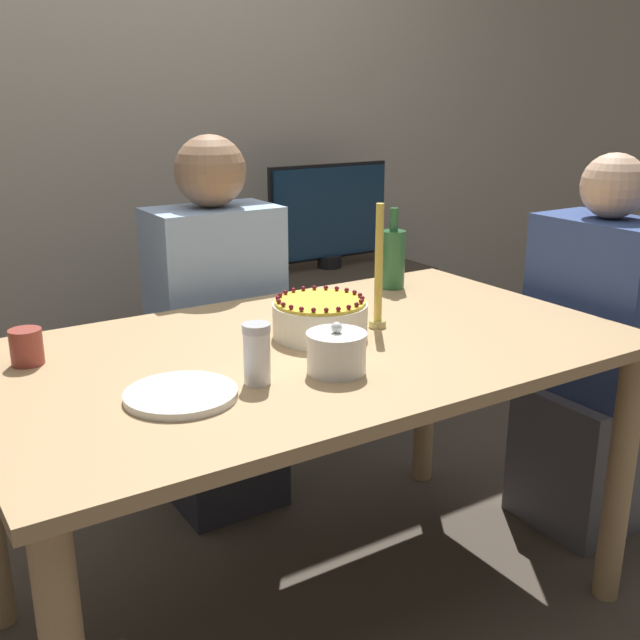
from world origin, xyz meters
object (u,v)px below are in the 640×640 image
at_px(candle, 379,277).
at_px(person_man_blue_shirt, 218,351).
at_px(cake, 320,318).
at_px(sugar_shaker, 257,353).
at_px(bottle, 393,258).
at_px(person_woman_floral, 592,372).
at_px(sugar_bowl, 336,352).
at_px(tv_monitor, 329,214).

relative_size(candle, person_man_blue_shirt, 0.26).
height_order(cake, sugar_shaker, sugar_shaker).
bearing_deg(sugar_shaker, cake, 34.59).
bearing_deg(cake, bottle, 32.33).
bearing_deg(cake, person_man_blue_shirt, 90.09).
bearing_deg(sugar_shaker, candle, 21.50).
distance_m(bottle, person_woman_floral, 0.72).
relative_size(sugar_shaker, person_woman_floral, 0.11).
xyz_separation_m(cake, sugar_shaker, (-0.28, -0.19, 0.02)).
xyz_separation_m(cake, person_man_blue_shirt, (-0.00, 0.62, -0.27)).
bearing_deg(person_woman_floral, candle, 82.14).
distance_m(sugar_shaker, candle, 0.48).
relative_size(sugar_bowl, sugar_shaker, 1.02).
bearing_deg(cake, tv_monitor, 55.75).
xyz_separation_m(cake, person_woman_floral, (0.93, -0.12, -0.30)).
distance_m(bottle, person_man_blue_shirt, 0.64).
height_order(sugar_shaker, bottle, bottle).
xyz_separation_m(sugar_bowl, candle, (0.27, 0.21, 0.09)).
xyz_separation_m(sugar_bowl, bottle, (0.55, 0.51, 0.05)).
height_order(person_man_blue_shirt, person_woman_floral, person_man_blue_shirt).
xyz_separation_m(candle, person_man_blue_shirt, (-0.17, 0.63, -0.36)).
bearing_deg(person_woman_floral, tv_monitor, 9.81).
relative_size(bottle, person_woman_floral, 0.21).
xyz_separation_m(cake, bottle, (0.45, 0.28, 0.05)).
xyz_separation_m(sugar_bowl, sugar_shaker, (-0.17, 0.04, 0.02)).
height_order(bottle, tv_monitor, tv_monitor).
bearing_deg(person_woman_floral, sugar_shaker, 93.33).
relative_size(sugar_bowl, bottle, 0.53).
distance_m(sugar_bowl, person_man_blue_shirt, 0.89).
bearing_deg(tv_monitor, candle, -117.29).
distance_m(candle, person_man_blue_shirt, 0.75).
relative_size(sugar_shaker, bottle, 0.52).
xyz_separation_m(sugar_shaker, bottle, (0.73, 0.48, 0.03)).
distance_m(person_woman_floral, tv_monitor, 1.25).
bearing_deg(candle, bottle, 46.86).
height_order(sugar_shaker, person_man_blue_shirt, person_man_blue_shirt).
height_order(person_woman_floral, tv_monitor, person_woman_floral).
bearing_deg(sugar_bowl, person_woman_floral, 5.94).
relative_size(cake, bottle, 0.95).
relative_size(sugar_shaker, tv_monitor, 0.24).
height_order(sugar_bowl, candle, candle).
bearing_deg(cake, person_woman_floral, -7.51).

